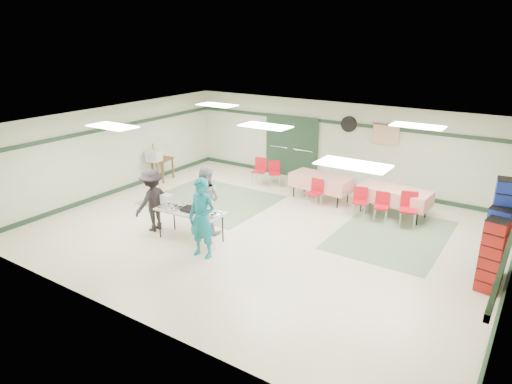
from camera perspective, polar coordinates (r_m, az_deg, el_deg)
The scene contains 40 objects.
floor at distance 11.67m, azimuth 1.08°, elevation -4.78°, with size 11.00×11.00×0.00m, color beige.
ceiling at distance 10.86m, azimuth 1.17°, elevation 8.34°, with size 11.00×11.00×0.00m, color silver.
wall_back at distance 15.06m, azimuth 10.37°, elevation 5.88°, with size 11.00×11.00×0.00m, color beige.
wall_front at distance 8.02m, azimuth -16.45°, elevation -6.75°, with size 11.00×11.00×0.00m, color beige.
wall_left at distance 14.76m, azimuth -17.30°, elevation 5.06°, with size 9.00×9.00×0.00m, color beige.
trim_back at distance 14.89m, azimuth 10.49°, elevation 8.48°, with size 11.00×0.06×0.10m, color #1C3321.
baseboard_back at distance 15.37m, azimuth 10.04°, elevation 1.18°, with size 11.00×0.06×0.12m, color #1C3321.
trim_left at distance 14.59m, azimuth -17.49°, elevation 7.70°, with size 9.00×0.06×0.10m, color #1C3321.
baseboard_left at distance 15.09m, azimuth -16.74°, elevation 0.30°, with size 9.00×0.06×0.12m, color #1C3321.
baseboard_right at distance 10.17m, azimuth 28.63°, elevation -10.83°, with size 9.00×0.06×0.12m, color #1C3321.
green_patch_a at distance 13.78m, azimuth -5.48°, elevation -1.00°, with size 3.50×3.00×0.01m, color gray.
green_patch_b at distance 11.90m, azimuth 16.59°, elevation -5.14°, with size 2.50×3.50×0.01m, color gray.
double_door_left at distance 16.03m, azimuth 2.97°, elevation 5.88°, with size 0.90×0.06×2.10m, color gray.
double_door_right at distance 15.59m, azimuth 5.99°, elevation 5.41°, with size 0.90×0.06×2.10m, color gray.
door_frame at distance 15.79m, azimuth 4.41°, elevation 5.64°, with size 2.00×0.03×2.15m, color #1C3321.
wall_fan at distance 14.75m, azimuth 11.52°, elevation 8.31°, with size 0.50×0.50×0.10m, color black.
scroll_banner at distance 14.39m, azimuth 15.91°, elevation 6.89°, with size 0.80×0.02×0.60m, color tan.
serving_table at distance 11.00m, azimuth -8.24°, elevation -2.53°, with size 1.75×0.81×0.76m.
sheet_tray_right at distance 10.68m, azimuth -6.22°, elevation -2.77°, with size 0.58×0.44×0.02m, color silver.
sheet_tray_mid at distance 11.17m, azimuth -8.43°, elevation -1.86°, with size 0.64×0.48×0.02m, color silver.
sheet_tray_left at distance 11.20m, azimuth -10.69°, elevation -1.93°, with size 0.54×0.41×0.02m, color silver.
baking_pan at distance 10.91m, azimuth -7.98°, elevation -2.20°, with size 0.50×0.31×0.08m, color black.
foam_box_stack at distance 11.51m, azimuth -11.10°, elevation -0.85°, with size 0.24×0.22×0.22m, color white.
volunteer_teal at distance 10.09m, azimuth -6.77°, elevation -3.29°, with size 0.66×0.44×1.82m, color #14778A.
volunteer_grey at distance 11.35m, azimuth -6.32°, elevation -1.00°, with size 0.83×0.64×1.70m, color gray.
volunteer_dark at distance 11.70m, azimuth -12.79°, elevation -1.01°, with size 1.03×0.59×1.59m, color black.
dining_table_a at distance 13.00m, azimuth 16.85°, elevation -0.38°, with size 1.98×1.02×0.77m.
dining_table_b at distance 13.73m, azimuth 8.10°, elevation 1.31°, with size 1.88×0.97×0.77m.
chair_a at distance 12.55m, azimuth 15.44°, elevation -1.39°, with size 0.44×0.44×0.79m.
chair_b at distance 12.72m, azimuth 12.87°, elevation -0.82°, with size 0.47×0.47×0.81m.
chair_c at distance 12.36m, azimuth 18.55°, elevation -1.61°, with size 0.53×0.53×0.92m.
chair_d at distance 13.21m, azimuth 7.47°, elevation 0.28°, with size 0.40×0.40×0.81m.
chair_loose_a at distance 14.99m, azimuth 2.32°, elevation 2.70°, with size 0.52×0.52×0.80m.
chair_loose_b at distance 15.06m, azimuth 0.51°, elevation 3.00°, with size 0.49×0.49×0.88m.
crate_stack_blue_a at distance 10.26m, azimuth 27.76°, elevation -5.87°, with size 0.40×0.40×1.58m, color #193398.
crate_stack_red at distance 9.85m, azimuth 27.40°, elevation -7.09°, with size 0.38×0.38×1.49m, color maroon.
crate_stack_blue_b at distance 10.43m, azimuth 28.17°, elevation -4.03°, with size 0.40×0.40×2.08m, color #193398.
printer_table at distance 15.76m, azimuth -11.64°, elevation 3.66°, with size 0.64×0.85×0.74m.
office_printer at distance 15.44m, azimuth -12.65°, elevation 4.41°, with size 0.44×0.39×0.35m, color #BBBCB7.
broom at distance 15.66m, azimuth -12.40°, elevation 3.70°, with size 0.03×0.03×1.30m, color brown.
Camera 1 is at (5.68, -9.02, 4.77)m, focal length 32.00 mm.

